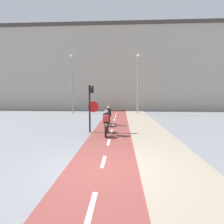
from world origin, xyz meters
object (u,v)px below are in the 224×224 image
at_px(street_lamp_far, 72,78).
at_px(cyclist_near, 107,123).
at_px(cyclist_far, 109,117).
at_px(traffic_light_pole, 91,103).
at_px(street_lamp_sidewalk, 138,78).

distance_m(street_lamp_far, cyclist_near, 13.29).
xyz_separation_m(cyclist_near, cyclist_far, (-0.11, 3.18, -0.04)).
relative_size(traffic_light_pole, street_lamp_far, 0.41).
bearing_deg(cyclist_far, traffic_light_pole, -110.44).
bearing_deg(cyclist_far, street_lamp_far, 121.37).
distance_m(street_lamp_far, street_lamp_sidewalk, 8.08).
xyz_separation_m(traffic_light_pole, cyclist_far, (0.91, 2.45, -1.16)).
distance_m(traffic_light_pole, cyclist_far, 2.86).
distance_m(traffic_light_pole, cyclist_near, 1.68).
distance_m(traffic_light_pole, street_lamp_far, 11.98).
relative_size(traffic_light_pole, street_lamp_sidewalk, 0.42).
bearing_deg(traffic_light_pole, cyclist_near, -35.41).
relative_size(traffic_light_pole, cyclist_far, 1.68).
bearing_deg(traffic_light_pole, cyclist_far, 69.56).
height_order(traffic_light_pole, street_lamp_sidewalk, street_lamp_sidewalk).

